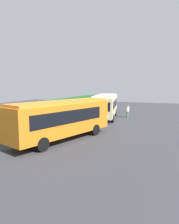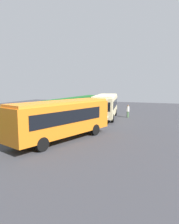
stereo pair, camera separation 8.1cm
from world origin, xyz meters
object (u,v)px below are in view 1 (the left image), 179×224
at_px(bus_orange, 63,118).
at_px(bus_cream, 106,105).
at_px(person_center, 128,111).
at_px(person_left, 55,120).
at_px(traffic_cone, 107,110).

height_order(bus_orange, bus_cream, bus_orange).
bearing_deg(person_center, bus_cream, 2.51).
distance_m(bus_orange, person_center, 14.19).
xyz_separation_m(bus_orange, person_center, (13.89, -2.78, -0.92)).
relative_size(bus_cream, person_left, 5.10).
distance_m(bus_cream, traffic_cone, 6.73).
bearing_deg(bus_orange, person_left, 58.20).
bearing_deg(person_left, traffic_cone, -120.35).
bearing_deg(person_left, person_center, -142.39).
xyz_separation_m(bus_orange, bus_cream, (11.90, -0.10, -0.02)).
bearing_deg(traffic_cone, bus_orange, -175.40).
bearing_deg(traffic_cone, person_left, 175.95).
bearing_deg(bus_orange, traffic_cone, 22.58).
height_order(bus_orange, person_left, bus_orange).
relative_size(person_left, traffic_cone, 3.15).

